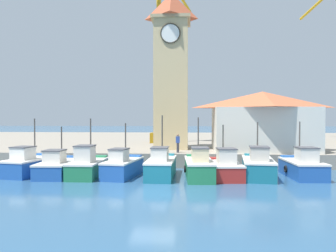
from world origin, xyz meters
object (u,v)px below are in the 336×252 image
Objects in this scene: fishing_boat_center at (161,166)px; warehouse_right at (262,120)px; fishing_boat_left_outer at (59,166)px; dock_worker_near_tower at (178,143)px; port_crane_far at (160,73)px; fishing_boat_left_inner at (88,166)px; fishing_boat_mid_right at (199,167)px; clock_tower at (171,67)px; fishing_boat_mid_left at (123,166)px; fishing_boat_far_left at (30,164)px; fishing_boat_far_right at (302,167)px; fishing_boat_right_outer at (258,166)px; fishing_boat_right_inner at (224,168)px.

fishing_boat_center is 0.56× the size of warehouse_right.
dock_worker_near_tower is at bearing 30.56° from fishing_boat_left_outer.
port_crane_far is (-10.31, 9.01, 5.71)m from warehouse_right.
fishing_boat_mid_right reaches higher than fishing_boat_left_inner.
fishing_boat_center reaches higher than fishing_boat_left_outer.
warehouse_right is (8.51, -1.35, -5.17)m from clock_tower.
clock_tower is (3.02, 8.84, 8.41)m from fishing_boat_mid_left.
fishing_boat_center is 5.37m from dock_worker_near_tower.
fishing_boat_far_left is 1.04× the size of fishing_boat_far_right.
fishing_boat_left_outer is 14.42m from fishing_boat_right_outer.
fishing_boat_mid_right is at bearing -4.29° from fishing_boat_center.
fishing_boat_right_outer is 7.69m from dock_worker_near_tower.
fishing_boat_far_left reaches higher than fishing_boat_right_inner.
fishing_boat_left_outer is at bearing 179.48° from fishing_boat_center.
fishing_boat_center reaches higher than fishing_boat_far_right.
clock_tower is (10.08, 8.52, 8.39)m from fishing_boat_far_left.
fishing_boat_right_outer is 0.31× the size of clock_tower.
fishing_boat_left_inner is at bearing -151.47° from warehouse_right.
clock_tower reaches higher than warehouse_right.
clock_tower is 7.89m from port_crane_far.
fishing_boat_right_outer is (16.73, -0.03, 0.04)m from fishing_boat_far_left.
fishing_boat_right_inner is (9.75, 0.02, -0.04)m from fishing_boat_left_inner.
dock_worker_near_tower is (2.58, -11.40, -7.64)m from port_crane_far.
fishing_boat_center is (7.54, -0.07, 0.11)m from fishing_boat_left_outer.
fishing_boat_mid_right is 1.79m from fishing_boat_right_inner.
fishing_boat_mid_right is 0.99× the size of fishing_boat_right_outer.
fishing_boat_right_outer is at bearing -52.14° from clock_tower.
fishing_boat_right_outer is at bearing 2.59° from fishing_boat_center.
fishing_boat_mid_right is at bearing -173.89° from fishing_boat_far_right.
fishing_boat_left_inner is 0.91× the size of fishing_boat_mid_right.
clock_tower is at bearing 170.99° from warehouse_right.
fishing_boat_mid_right is 12.57m from clock_tower.
clock_tower is (-4.23, 8.96, 8.43)m from fishing_boat_right_inner.
fishing_boat_mid_left is at bearing 3.13° from fishing_boat_left_inner.
fishing_boat_right_outer is 3.19m from fishing_boat_far_right.
fishing_boat_right_inner is (12.01, -0.17, 0.05)m from fishing_boat_left_outer.
warehouse_right is at bearing 40.65° from fishing_boat_center.
fishing_boat_mid_left is at bearing -177.47° from fishing_boat_far_right.
fishing_boat_mid_left is 18.81m from port_crane_far.
clock_tower reaches higher than fishing_boat_far_left.
fishing_boat_left_outer is (2.31, -0.27, -0.08)m from fishing_boat_far_left.
clock_tower is at bearing -76.73° from port_crane_far.
port_crane_far is (1.21, 16.49, 8.96)m from fishing_boat_mid_left.
fishing_boat_far_left is at bearing -117.10° from port_crane_far.
fishing_boat_left_outer is 7.54m from fishing_boat_center.
port_crane_far is at bearing 77.42° from fishing_boat_left_inner.
port_crane_far is at bearing 103.27° from clock_tower.
fishing_boat_far_right is at bearing 3.35° from fishing_boat_center.
fishing_boat_mid_left is 0.92× the size of fishing_boat_right_outer.
fishing_boat_far_left is at bearing -179.28° from fishing_boat_far_right.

